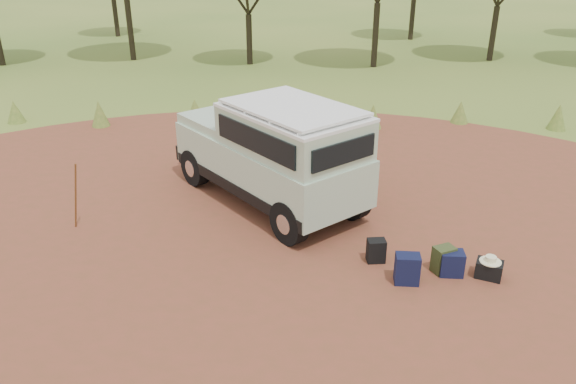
{
  "coord_description": "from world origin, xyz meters",
  "views": [
    {
      "loc": [
        0.86,
        -9.34,
        5.85
      ],
      "look_at": [
        0.49,
        1.13,
        1.0
      ],
      "focal_mm": 35.0,
      "sensor_mm": 36.0,
      "label": 1
    }
  ],
  "objects_px": {
    "safari_vehicle": "(273,154)",
    "duffel_navy": "(451,263)",
    "backpack_navy": "(407,269)",
    "backpack_olive": "(443,260)",
    "backpack_black": "(376,251)",
    "walking_staff": "(76,196)",
    "hard_case": "(489,270)"
  },
  "relations": [
    {
      "from": "safari_vehicle",
      "to": "walking_staff",
      "type": "relative_size",
      "value": 3.33
    },
    {
      "from": "walking_staff",
      "to": "duffel_navy",
      "type": "distance_m",
      "value": 7.79
    },
    {
      "from": "walking_staff",
      "to": "hard_case",
      "type": "relative_size",
      "value": 3.33
    },
    {
      "from": "safari_vehicle",
      "to": "backpack_olive",
      "type": "height_order",
      "value": "safari_vehicle"
    },
    {
      "from": "backpack_black",
      "to": "duffel_navy",
      "type": "bearing_deg",
      "value": -23.87
    },
    {
      "from": "backpack_black",
      "to": "hard_case",
      "type": "xyz_separation_m",
      "value": [
        2.04,
        -0.49,
        -0.07
      ]
    },
    {
      "from": "walking_staff",
      "to": "backpack_black",
      "type": "bearing_deg",
      "value": -74.55
    },
    {
      "from": "backpack_navy",
      "to": "backpack_olive",
      "type": "height_order",
      "value": "backpack_navy"
    },
    {
      "from": "walking_staff",
      "to": "hard_case",
      "type": "xyz_separation_m",
      "value": [
        8.31,
        -1.6,
        -0.61
      ]
    },
    {
      "from": "safari_vehicle",
      "to": "walking_staff",
      "type": "xyz_separation_m",
      "value": [
        -4.11,
        -1.46,
        -0.45
      ]
    },
    {
      "from": "backpack_navy",
      "to": "backpack_olive",
      "type": "xyz_separation_m",
      "value": [
        0.74,
        0.39,
        -0.02
      ]
    },
    {
      "from": "backpack_olive",
      "to": "backpack_black",
      "type": "bearing_deg",
      "value": 139.99
    },
    {
      "from": "safari_vehicle",
      "to": "backpack_black",
      "type": "relative_size",
      "value": 11.08
    },
    {
      "from": "backpack_black",
      "to": "safari_vehicle",
      "type": "bearing_deg",
      "value": 123.16
    },
    {
      "from": "walking_staff",
      "to": "backpack_olive",
      "type": "bearing_deg",
      "value": -75.34
    },
    {
      "from": "duffel_navy",
      "to": "walking_staff",
      "type": "bearing_deg",
      "value": 170.58
    },
    {
      "from": "backpack_black",
      "to": "backpack_olive",
      "type": "xyz_separation_m",
      "value": [
        1.22,
        -0.33,
        0.03
      ]
    },
    {
      "from": "safari_vehicle",
      "to": "duffel_navy",
      "type": "relative_size",
      "value": 10.78
    },
    {
      "from": "backpack_navy",
      "to": "backpack_olive",
      "type": "distance_m",
      "value": 0.84
    },
    {
      "from": "safari_vehicle",
      "to": "backpack_black",
      "type": "distance_m",
      "value": 3.5
    },
    {
      "from": "duffel_navy",
      "to": "backpack_navy",
      "type": "bearing_deg",
      "value": -159.17
    },
    {
      "from": "safari_vehicle",
      "to": "backpack_navy",
      "type": "height_order",
      "value": "safari_vehicle"
    },
    {
      "from": "backpack_black",
      "to": "backpack_navy",
      "type": "bearing_deg",
      "value": -62.67
    },
    {
      "from": "backpack_black",
      "to": "backpack_olive",
      "type": "relative_size",
      "value": 0.89
    },
    {
      "from": "backpack_olive",
      "to": "duffel_navy",
      "type": "distance_m",
      "value": 0.16
    },
    {
      "from": "backpack_olive",
      "to": "duffel_navy",
      "type": "height_order",
      "value": "backpack_olive"
    },
    {
      "from": "backpack_navy",
      "to": "walking_staff",
      "type": "bearing_deg",
      "value": 167.31
    },
    {
      "from": "backpack_olive",
      "to": "backpack_navy",
      "type": "bearing_deg",
      "value": -177.4
    },
    {
      "from": "safari_vehicle",
      "to": "walking_staff",
      "type": "height_order",
      "value": "safari_vehicle"
    },
    {
      "from": "backpack_navy",
      "to": "duffel_navy",
      "type": "bearing_deg",
      "value": 21.37
    },
    {
      "from": "walking_staff",
      "to": "backpack_black",
      "type": "height_order",
      "value": "walking_staff"
    },
    {
      "from": "safari_vehicle",
      "to": "backpack_olive",
      "type": "bearing_deg",
      "value": 8.69
    }
  ]
}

